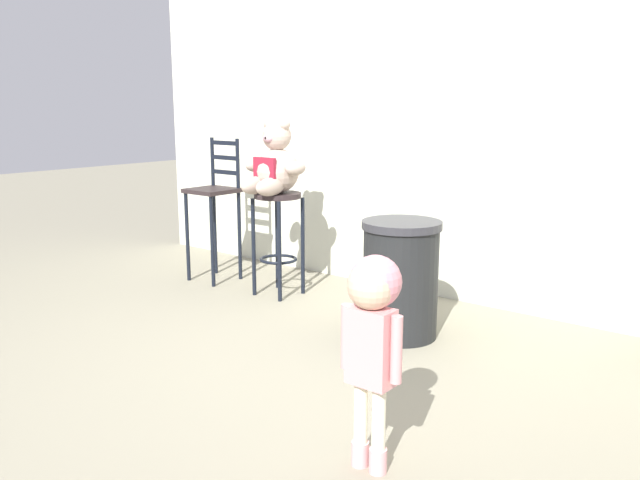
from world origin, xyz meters
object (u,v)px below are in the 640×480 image
object	(u,v)px
bar_stool_with_teddy	(278,224)
teddy_bear	(275,166)
bar_chair_empty	(215,200)
child_walking	(372,317)
trash_bin	(401,279)

from	to	relation	value
bar_stool_with_teddy	teddy_bear	size ratio (longest dim) A/B	1.43
teddy_bear	bar_chair_empty	size ratio (longest dim) A/B	0.47
child_walking	teddy_bear	bearing A→B (deg)	-50.47
bar_stool_with_teddy	bar_chair_empty	world-z (taller)	bar_chair_empty
child_walking	trash_bin	xyz separation A→B (m)	(-0.77, 1.45, -0.28)
teddy_bear	trash_bin	world-z (taller)	teddy_bear
bar_stool_with_teddy	teddy_bear	distance (m)	0.46
bar_stool_with_teddy	child_walking	distance (m)	2.63
teddy_bear	trash_bin	distance (m)	1.43
child_walking	trash_bin	world-z (taller)	child_walking
teddy_bear	trash_bin	xyz separation A→B (m)	(1.27, -0.19, -0.64)
teddy_bear	bar_chair_empty	bearing A→B (deg)	177.25
child_walking	bar_chair_empty	size ratio (longest dim) A/B	0.75
teddy_bear	bar_chair_empty	world-z (taller)	teddy_bear
trash_bin	teddy_bear	bearing A→B (deg)	171.53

